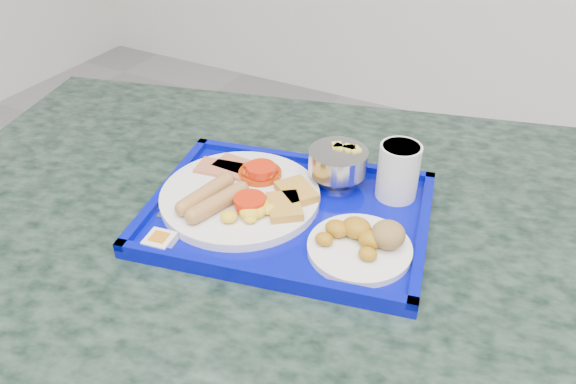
# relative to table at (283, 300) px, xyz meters

# --- Properties ---
(table) EXTENTS (1.50, 1.19, 0.82)m
(table) POSITION_rel_table_xyz_m (0.00, 0.00, 0.00)
(table) COLOR slate
(table) RESTS_ON floor
(tray) EXTENTS (0.52, 0.43, 0.03)m
(tray) POSITION_rel_table_xyz_m (0.02, -0.01, 0.22)
(tray) COLOR #03089C
(tray) RESTS_ON table
(main_plate) EXTENTS (0.27, 0.27, 0.04)m
(main_plate) POSITION_rel_table_xyz_m (-0.06, -0.02, 0.24)
(main_plate) COLOR white
(main_plate) RESTS_ON tray
(bread_plate) EXTENTS (0.16, 0.16, 0.05)m
(bread_plate) POSITION_rel_table_xyz_m (0.16, -0.04, 0.24)
(bread_plate) COLOR white
(bread_plate) RESTS_ON tray
(fruit_bowl) EXTENTS (0.10, 0.10, 0.07)m
(fruit_bowl) POSITION_rel_table_xyz_m (0.05, 0.10, 0.27)
(fruit_bowl) COLOR #B0B0B3
(fruit_bowl) RESTS_ON tray
(juice_cup) EXTENTS (0.07, 0.07, 0.10)m
(juice_cup) POSITION_rel_table_xyz_m (0.16, 0.12, 0.28)
(juice_cup) COLOR silver
(juice_cup) RESTS_ON tray
(spoon) EXTENTS (0.07, 0.19, 0.01)m
(spoon) POSITION_rel_table_xyz_m (-0.16, 0.01, 0.23)
(spoon) COLOR #B0B0B3
(spoon) RESTS_ON tray
(knife) EXTENTS (0.05, 0.16, 0.00)m
(knife) POSITION_rel_table_xyz_m (-0.20, -0.05, 0.23)
(knife) COLOR #B0B0B3
(knife) RESTS_ON tray
(jam_packet) EXTENTS (0.05, 0.05, 0.02)m
(jam_packet) POSITION_rel_table_xyz_m (-0.12, -0.18, 0.23)
(jam_packet) COLOR white
(jam_packet) RESTS_ON tray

